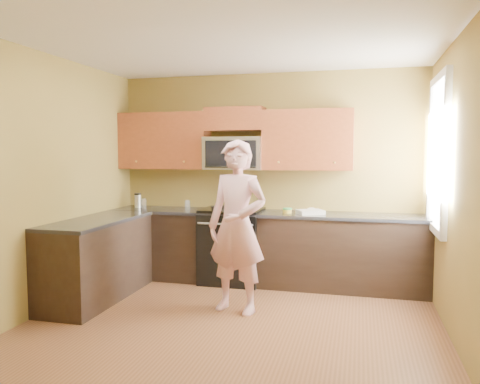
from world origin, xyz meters
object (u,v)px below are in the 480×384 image
(stove, at_px, (232,245))
(woman, at_px, (237,226))
(microwave, at_px, (235,169))
(frying_pan, at_px, (222,211))
(butter_tub, at_px, (287,213))
(travel_mug, at_px, (138,208))

(stove, height_order, woman, woman)
(stove, distance_m, microwave, 0.98)
(microwave, distance_m, frying_pan, 0.63)
(woman, xyz_separation_m, butter_tub, (0.37, 1.06, 0.02))
(woman, bearing_deg, frying_pan, 129.69)
(woman, relative_size, travel_mug, 9.13)
(stove, distance_m, woman, 1.22)
(microwave, relative_size, butter_tub, 6.77)
(microwave, bearing_deg, travel_mug, -176.84)
(stove, xyz_separation_m, butter_tub, (0.72, -0.03, 0.45))
(butter_tub, xyz_separation_m, travel_mug, (-2.06, 0.08, 0.00))
(woman, bearing_deg, travel_mug, 159.66)
(stove, bearing_deg, travel_mug, 177.84)
(woman, bearing_deg, stove, 121.40)
(woman, distance_m, butter_tub, 1.12)
(stove, xyz_separation_m, woman, (0.35, -1.09, 0.43))
(microwave, bearing_deg, frying_pan, -98.78)
(woman, height_order, frying_pan, woman)
(microwave, bearing_deg, stove, -90.00)
(stove, height_order, frying_pan, frying_pan)
(stove, distance_m, frying_pan, 0.54)
(frying_pan, distance_m, butter_tub, 0.81)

